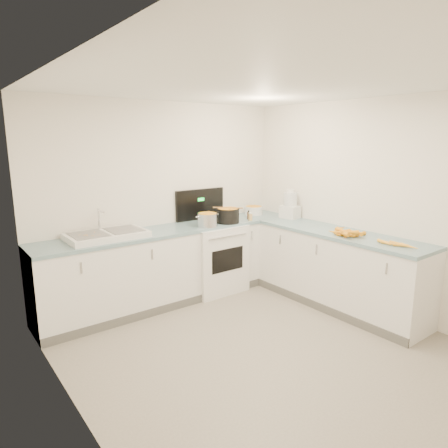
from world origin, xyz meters
TOP-DOWN VIEW (x-y plane):
  - floor at (0.00, 0.00)m, footprint 3.50×4.00m
  - ceiling at (0.00, 0.00)m, footprint 3.50×4.00m
  - wall_back at (0.00, 2.00)m, footprint 3.50×0.00m
  - wall_left at (-1.75, 0.00)m, footprint 0.00×4.00m
  - wall_right at (1.75, 0.00)m, footprint 0.00×4.00m
  - counter_back at (0.00, 1.70)m, footprint 3.50×0.62m
  - counter_right at (1.45, 0.30)m, footprint 0.62×2.20m
  - stove at (0.55, 1.69)m, footprint 0.76×0.65m
  - sink at (-0.90, 1.70)m, footprint 0.86×0.52m
  - steel_pot at (0.36, 1.52)m, footprint 0.33×0.33m
  - black_pot at (0.71, 1.55)m, footprint 0.32×0.32m
  - wooden_spoon at (0.71, 1.55)m, footprint 0.29×0.29m
  - mixing_bowl at (1.37, 1.79)m, footprint 0.33×0.33m
  - extract_bottle at (1.09, 1.57)m, footprint 0.04×0.04m
  - spice_jar at (1.05, 1.48)m, footprint 0.05×0.05m
  - food_processor at (1.60, 1.27)m, footprint 0.24×0.27m
  - carrot_pile at (1.34, 0.14)m, footprint 0.36×0.44m
  - peeled_carrots at (1.38, -0.46)m, footprint 0.17×0.44m
  - peelings at (-1.09, 1.68)m, footprint 0.20×0.26m

SIDE VIEW (x-z plane):
  - floor at x=0.00m, z-range 0.00..0.00m
  - counter_back at x=0.00m, z-range 0.00..0.94m
  - counter_right at x=1.45m, z-range 0.00..0.94m
  - stove at x=0.55m, z-range -0.21..1.15m
  - peeled_carrots at x=1.38m, z-range 0.94..0.98m
  - carrot_pile at x=1.34m, z-range 0.93..1.02m
  - sink at x=-0.90m, z-range 0.82..1.13m
  - spice_jar at x=1.05m, z-range 0.94..1.03m
  - extract_bottle at x=1.09m, z-range 0.94..1.04m
  - mixing_bowl at x=1.37m, z-range 0.94..1.06m
  - steel_pot at x=0.36m, z-range 0.92..1.11m
  - peelings at x=-1.09m, z-range 1.01..1.02m
  - black_pot at x=0.71m, z-range 0.92..1.13m
  - food_processor at x=1.60m, z-range 0.91..1.32m
  - wooden_spoon at x=0.71m, z-range 1.13..1.15m
  - wall_back at x=0.00m, z-range 0.00..2.50m
  - wall_left at x=-1.75m, z-range 0.00..2.50m
  - wall_right at x=1.75m, z-range 0.00..2.50m
  - ceiling at x=0.00m, z-range 2.50..2.50m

